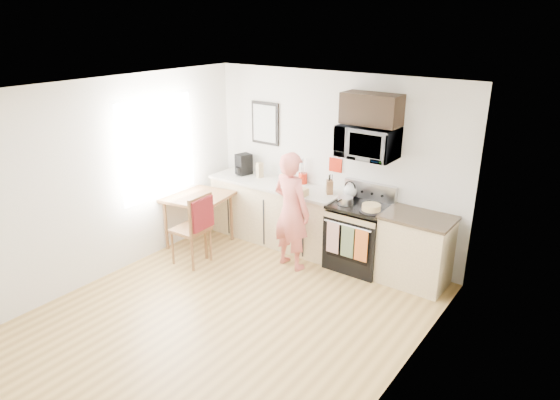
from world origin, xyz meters
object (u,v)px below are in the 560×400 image
Objects in this scene: microwave at (368,142)px; person at (291,211)px; dining_table at (198,201)px; chair at (198,221)px; cake at (371,208)px; range at (359,238)px.

person is at bearing -140.52° from microwave.
microwave is 0.46× the size of person.
chair is (0.47, -0.49, -0.03)m from dining_table.
dining_table is (-2.28, -0.88, -1.05)m from microwave.
microwave reaches higher than dining_table.
chair reaches higher than cake.
microwave reaches higher than cake.
dining_table is at bearing -161.33° from range.
chair is at bearing -151.52° from cake.
range is 2.42m from dining_table.
person is (-0.76, -0.63, -0.94)m from microwave.
dining_table is at bearing -166.14° from cake.
range is 2.22m from chair.
range is at bearing 32.45° from chair.
cake is (0.23, -0.26, -0.79)m from microwave.
person is 1.07m from cake.
dining_table is (-2.28, -0.77, 0.27)m from range.
person is 1.57× the size of chair.
person reaches higher than cake.
dining_table is at bearing 18.19° from person.
cake is at bearing 26.14° from chair.
cake is at bearing -33.69° from range.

